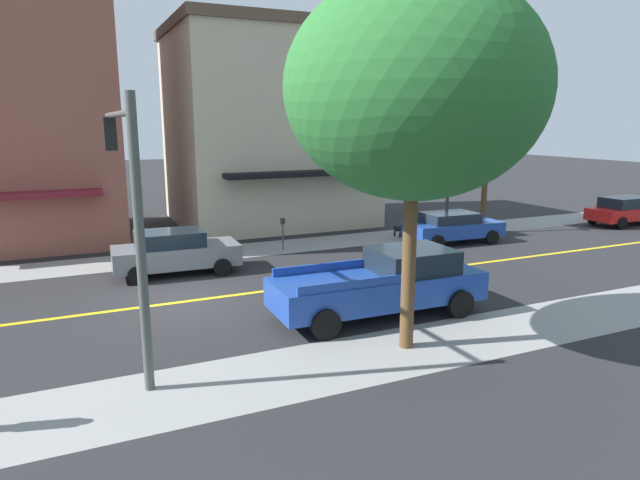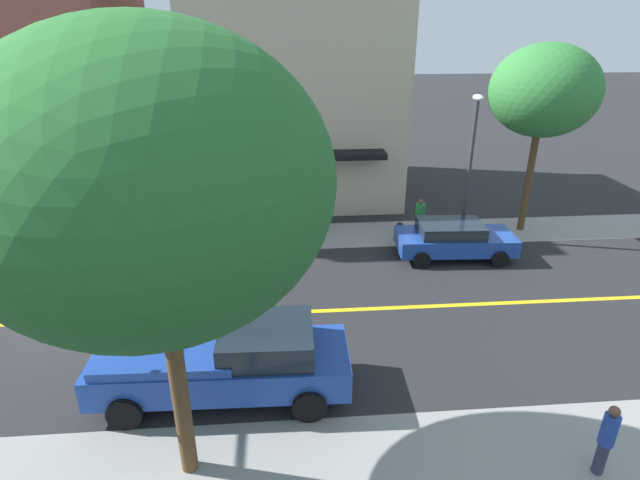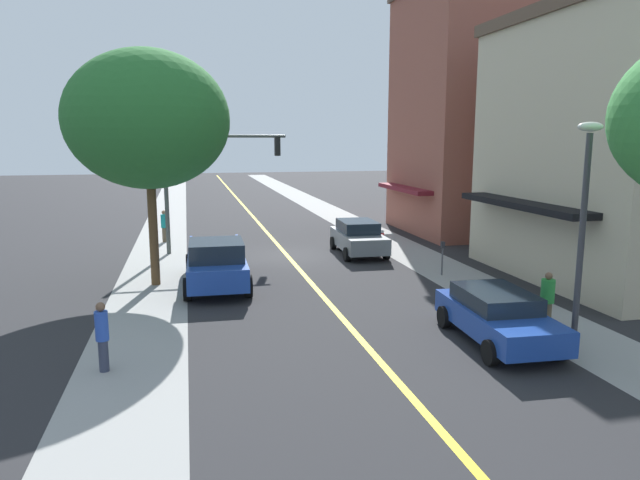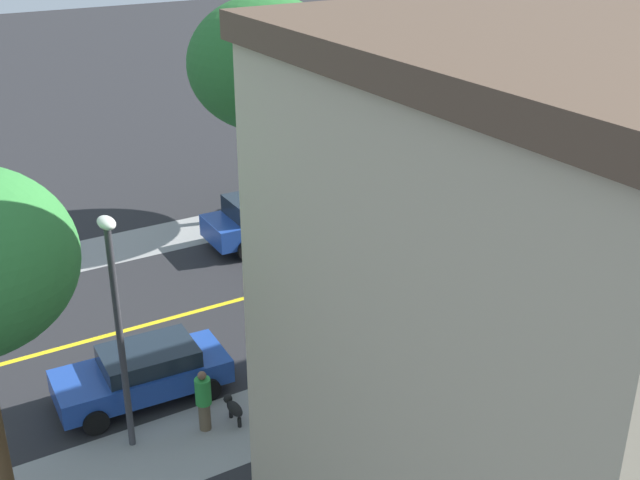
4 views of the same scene
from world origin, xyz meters
The scene contains 18 objects.
ground_plane centered at (0.00, 0.00, 0.00)m, with size 140.00×140.00×0.00m, color #262628.
sidewalk_left centered at (-6.00, 0.00, 0.00)m, with size 2.67×126.00×0.01m, color gray.
sidewalk_right centered at (6.00, 0.00, 0.00)m, with size 2.67×126.00×0.01m, color gray.
road_centerline_stripe centered at (0.00, 0.00, 0.00)m, with size 0.20×126.00×0.00m, color yellow.
corner_shop_building centered at (-12.59, -4.82, 7.13)m, with size 9.92×8.72×14.25m.
pale_office_building centered at (-12.59, 7.29, 5.19)m, with size 9.97×10.12×10.36m.
street_tree_left_near centered at (5.82, 4.36, 6.16)m, with size 5.93×5.93×8.69m.
street_tree_right_corner centered at (-6.01, 16.85, 5.87)m, with size 4.25×4.25×7.70m.
fire_hydrant centered at (-5.28, -1.50, 0.41)m, with size 0.44×0.24×0.82m.
parking_meter centered at (-5.46, 5.41, 0.91)m, with size 0.12×0.18×1.39m.
traffic_light_mast centered at (3.61, -1.72, 4.12)m, with size 5.87×0.32×6.01m.
street_lamp centered at (-5.26, 13.92, 3.69)m, with size 0.70×0.36×5.89m.
red_sedan_left_curb centered at (-3.45, 24.44, 0.79)m, with size 2.02×4.65×1.51m.
blue_sedan_left_curb centered at (-3.56, 12.98, 0.76)m, with size 2.26×4.50×1.41m.
grey_sedan_left_curb centered at (-3.41, 0.44, 0.83)m, with size 2.23×4.51×1.60m.
blue_pickup_truck centered at (3.57, 5.06, 0.94)m, with size 2.47×6.17×1.87m.
pedestrian_green_shirt centered at (-5.62, 12.18, 0.86)m, with size 0.39×0.39×1.66m.
small_dog centered at (-5.71, 11.44, 0.40)m, with size 0.80×0.31×0.60m.
Camera 1 is at (16.66, -2.94, 5.42)m, focal length 31.24 mm.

